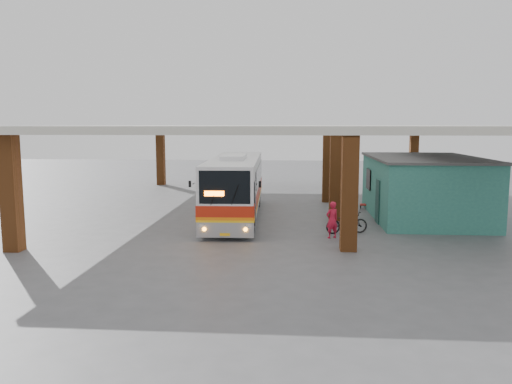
{
  "coord_description": "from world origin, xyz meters",
  "views": [
    {
      "loc": [
        0.91,
        -21.54,
        4.69
      ],
      "look_at": [
        -0.7,
        0.0,
        1.78
      ],
      "focal_mm": 35.0,
      "sensor_mm": 36.0,
      "label": 1
    }
  ],
  "objects_px": {
    "coach_bus": "(236,186)",
    "motorcycle": "(347,222)",
    "red_chair": "(366,202)",
    "pedestrian": "(332,220)"
  },
  "relations": [
    {
      "from": "coach_bus",
      "to": "motorcycle",
      "type": "height_order",
      "value": "coach_bus"
    },
    {
      "from": "coach_bus",
      "to": "motorcycle",
      "type": "distance_m",
      "value": 6.41
    },
    {
      "from": "motorcycle",
      "to": "coach_bus",
      "type": "bearing_deg",
      "value": 41.43
    },
    {
      "from": "coach_bus",
      "to": "pedestrian",
      "type": "xyz_separation_m",
      "value": [
        4.55,
        -4.42,
        -0.84
      ]
    },
    {
      "from": "coach_bus",
      "to": "red_chair",
      "type": "bearing_deg",
      "value": 21.62
    },
    {
      "from": "pedestrian",
      "to": "red_chair",
      "type": "distance_m",
      "value": 7.9
    },
    {
      "from": "coach_bus",
      "to": "red_chair",
      "type": "xyz_separation_m",
      "value": [
        7.01,
        3.08,
        -1.22
      ]
    },
    {
      "from": "pedestrian",
      "to": "red_chair",
      "type": "xyz_separation_m",
      "value": [
        2.46,
        7.5,
        -0.38
      ]
    },
    {
      "from": "motorcycle",
      "to": "red_chair",
      "type": "height_order",
      "value": "motorcycle"
    },
    {
      "from": "motorcycle",
      "to": "red_chair",
      "type": "relative_size",
      "value": 2.2
    }
  ]
}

